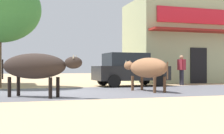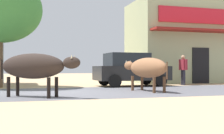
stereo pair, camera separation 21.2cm
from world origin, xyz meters
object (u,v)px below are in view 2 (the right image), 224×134
at_px(roadside_tree, 0,9).
at_px(cow_far_dark, 147,68).
at_px(pedestrian_by_shop, 183,68).
at_px(parked_hatchback_car, 130,69).
at_px(cow_near_brown, 34,66).

xyz_separation_m(roadside_tree, cow_far_dark, (5.63, -3.96, -2.70)).
bearing_deg(roadside_tree, pedestrian_by_shop, -3.12).
distance_m(parked_hatchback_car, cow_far_dark, 3.48).
bearing_deg(pedestrian_by_shop, cow_far_dark, -135.60).
height_order(cow_near_brown, cow_far_dark, cow_near_brown).
bearing_deg(cow_far_dark, roadside_tree, 144.88).
xyz_separation_m(cow_far_dark, pedestrian_by_shop, (3.53, 3.46, 0.02)).
bearing_deg(cow_near_brown, pedestrian_by_shop, 30.59).
bearing_deg(cow_near_brown, parked_hatchback_car, 43.67).
relative_size(parked_hatchback_car, cow_near_brown, 1.48).
bearing_deg(roadside_tree, parked_hatchback_car, -4.86).
xyz_separation_m(cow_near_brown, pedestrian_by_shop, (7.78, 4.60, -0.03)).
height_order(roadside_tree, cow_near_brown, roadside_tree).
relative_size(cow_near_brown, pedestrian_by_shop, 1.58).
height_order(parked_hatchback_car, cow_near_brown, parked_hatchback_car).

